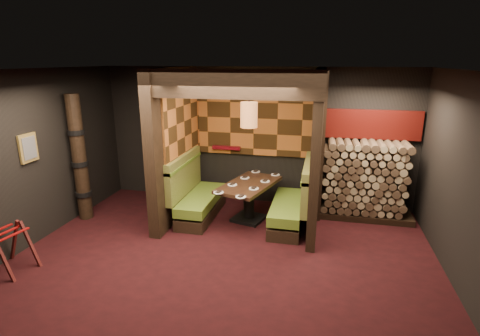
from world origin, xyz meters
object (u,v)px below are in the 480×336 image
object	(u,v)px
booth_bench_right	(293,205)
totem_column	(79,159)
luggage_rack	(9,247)
dining_table	(249,195)
pendant_lamp	(249,115)
firewood_stack	(368,180)
booth_bench_left	(196,197)

from	to	relation	value
booth_bench_right	totem_column	bearing A→B (deg)	-172.14
luggage_rack	totem_column	world-z (taller)	totem_column
dining_table	totem_column	size ratio (longest dim) A/B	0.65
booth_bench_right	luggage_rack	distance (m)	4.62
dining_table	luggage_rack	bearing A→B (deg)	-140.53
dining_table	luggage_rack	xyz separation A→B (m)	(-3.06, -2.52, -0.14)
pendant_lamp	firewood_stack	world-z (taller)	pendant_lamp
booth_bench_right	luggage_rack	bearing A→B (deg)	-147.64
luggage_rack	pendant_lamp	bearing A→B (deg)	38.91
booth_bench_left	totem_column	xyz separation A→B (m)	(-2.09, -0.55, 0.79)
booth_bench_right	luggage_rack	size ratio (longest dim) A/B	2.15
booth_bench_left	luggage_rack	world-z (taller)	booth_bench_left
dining_table	pendant_lamp	world-z (taller)	pendant_lamp
booth_bench_right	dining_table	distance (m)	0.85
dining_table	luggage_rack	size ratio (longest dim) A/B	2.10
booth_bench_left	totem_column	distance (m)	2.30
luggage_rack	firewood_stack	xyz separation A→B (m)	(5.26, 3.17, 0.38)
booth_bench_right	pendant_lamp	size ratio (longest dim) A/B	1.55
booth_bench_left	dining_table	distance (m)	1.05
booth_bench_left	pendant_lamp	distance (m)	1.95
booth_bench_right	luggage_rack	world-z (taller)	booth_bench_right
booth_bench_left	firewood_stack	size ratio (longest dim) A/B	0.92
totem_column	firewood_stack	distance (m)	5.50
booth_bench_left	firewood_stack	xyz separation A→B (m)	(3.25, 0.70, 0.35)
pendant_lamp	luggage_rack	world-z (taller)	pendant_lamp
pendant_lamp	totem_column	size ratio (longest dim) A/B	0.43
booth_bench_right	dining_table	xyz separation A→B (m)	(-0.85, 0.04, 0.11)
firewood_stack	dining_table	bearing A→B (deg)	-163.39
booth_bench_right	firewood_stack	size ratio (longest dim) A/B	0.92
booth_bench_left	booth_bench_right	distance (m)	1.89
booth_bench_right	dining_table	bearing A→B (deg)	177.03
luggage_rack	totem_column	bearing A→B (deg)	92.38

